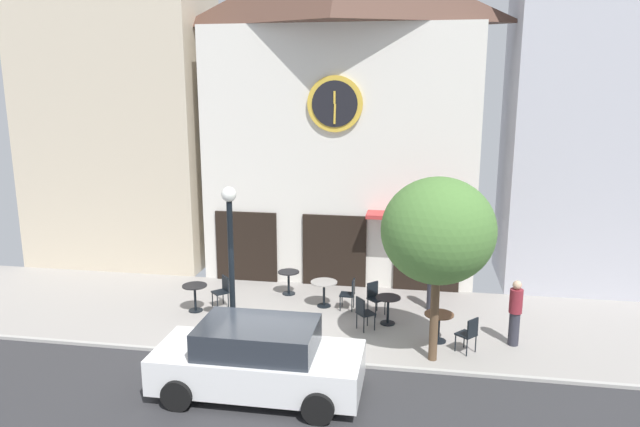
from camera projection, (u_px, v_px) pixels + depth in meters
ground_plane at (265, 366)px, 13.57m from camera, size 24.43×11.54×0.13m
clock_building at (340, 109)px, 18.90m from camera, size 8.68×3.61×10.64m
neighbor_building_left at (120, 107)px, 20.73m from camera, size 6.34×3.44×11.08m
neighbor_building_right at (622, 41)px, 17.55m from camera, size 6.22×3.29×15.16m
street_lamp at (231, 267)px, 14.17m from camera, size 0.36×0.36×4.00m
street_tree at (438, 231)px, 13.18m from camera, size 2.57×2.31×4.35m
cafe_table_near_curb at (195, 293)px, 16.68m from camera, size 0.70×0.70×0.77m
cafe_table_center_left at (289, 279)px, 18.04m from camera, size 0.66×0.66×0.72m
cafe_table_rightmost at (324, 288)px, 17.03m from camera, size 0.77×0.77×0.75m
cafe_table_center at (388, 305)px, 15.80m from camera, size 0.67×0.67×0.76m
cafe_table_leftmost at (439, 322)px, 14.71m from camera, size 0.73×0.73×0.74m
cafe_chair_under_awning at (375, 296)px, 16.51m from camera, size 0.57×0.57×0.90m
cafe_chair_near_tree at (469, 332)px, 14.08m from camera, size 0.56×0.56×0.90m
cafe_chair_corner at (223, 289)px, 17.03m from camera, size 0.57×0.57×0.90m
cafe_chair_curbside at (350, 292)px, 16.78m from camera, size 0.41×0.41×0.90m
cafe_chair_right_end at (363, 311)px, 15.39m from camera, size 0.56×0.56×0.90m
pedestrian_maroon at (515, 312)px, 14.45m from camera, size 0.41×0.41×1.67m
pedestrian_grey at (432, 281)px, 16.74m from camera, size 0.42×0.42×1.67m
parked_car_white at (258, 360)px, 12.20m from camera, size 4.31×2.03×1.55m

